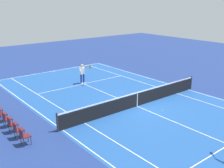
# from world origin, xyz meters

# --- Properties ---
(ground_plane) EXTENTS (60.00, 60.00, 0.00)m
(ground_plane) POSITION_xyz_m (0.00, 0.00, 0.00)
(ground_plane) COLOR navy
(court_slab) EXTENTS (24.20, 11.40, 0.00)m
(court_slab) POSITION_xyz_m (0.00, 0.00, 0.00)
(court_slab) COLOR #1E4C93
(court_slab) RESTS_ON ground_plane
(court_line_markings) EXTENTS (23.85, 11.05, 0.01)m
(court_line_markings) POSITION_xyz_m (0.00, 0.00, 0.00)
(court_line_markings) COLOR white
(court_line_markings) RESTS_ON ground_plane
(tennis_net) EXTENTS (0.10, 11.70, 1.08)m
(tennis_net) POSITION_xyz_m (0.00, 0.00, 0.49)
(tennis_net) COLOR #2D2D33
(tennis_net) RESTS_ON ground_plane
(tennis_player_near) EXTENTS (1.10, 0.78, 1.70)m
(tennis_player_near) POSITION_xyz_m (6.54, -0.01, 0.93)
(tennis_player_near) COLOR navy
(tennis_player_near) RESTS_ON ground_plane
(tennis_ball) EXTENTS (0.07, 0.07, 0.07)m
(tennis_ball) POSITION_xyz_m (-1.57, -0.70, 0.03)
(tennis_ball) COLOR #CCE01E
(tennis_ball) RESTS_ON ground_plane
(spectator_chair_0) EXTENTS (0.44, 0.44, 0.88)m
(spectator_chair_0) POSITION_xyz_m (-0.25, 7.71, 0.52)
(spectator_chair_0) COLOR #38383D
(spectator_chair_0) RESTS_ON ground_plane
(spectator_chair_1) EXTENTS (0.44, 0.44, 0.88)m
(spectator_chair_1) POSITION_xyz_m (0.59, 7.71, 0.52)
(spectator_chair_1) COLOR #38383D
(spectator_chair_1) RESTS_ON ground_plane
(spectator_chair_2) EXTENTS (0.44, 0.44, 0.88)m
(spectator_chair_2) POSITION_xyz_m (1.42, 7.71, 0.52)
(spectator_chair_2) COLOR #38383D
(spectator_chair_2) RESTS_ON ground_plane
(spectator_chair_3) EXTENTS (0.44, 0.44, 0.88)m
(spectator_chair_3) POSITION_xyz_m (2.25, 7.71, 0.52)
(spectator_chair_3) COLOR #38383D
(spectator_chair_3) RESTS_ON ground_plane
(spectator_chair_4) EXTENTS (0.44, 0.44, 0.88)m
(spectator_chair_4) POSITION_xyz_m (3.09, 7.71, 0.52)
(spectator_chair_4) COLOR #38383D
(spectator_chair_4) RESTS_ON ground_plane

